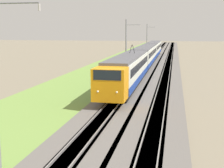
% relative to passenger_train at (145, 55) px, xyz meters
% --- Properties ---
extents(ballast_main, '(240.00, 4.40, 0.30)m').
position_rel_passenger_train_xyz_m(ballast_main, '(-2.07, 0.00, -2.23)').
color(ballast_main, '#605B56').
rests_on(ballast_main, ground).
extents(ballast_adjacent, '(240.00, 4.40, 0.30)m').
position_rel_passenger_train_xyz_m(ballast_adjacent, '(-2.07, -4.07, -2.23)').
color(ballast_adjacent, '#605B56').
rests_on(ballast_adjacent, ground).
extents(track_main, '(240.00, 1.57, 0.45)m').
position_rel_passenger_train_xyz_m(track_main, '(-2.07, 0.00, -2.22)').
color(track_main, '#4C4238').
rests_on(track_main, ground).
extents(track_adjacent, '(240.00, 1.57, 0.45)m').
position_rel_passenger_train_xyz_m(track_adjacent, '(-2.07, -4.07, -2.22)').
color(track_adjacent, '#4C4238').
rests_on(track_adjacent, ground).
extents(grass_verge, '(240.00, 10.76, 0.12)m').
position_rel_passenger_train_xyz_m(grass_verge, '(-2.07, 5.97, -2.32)').
color(grass_verge, olive).
rests_on(grass_verge, ground).
extents(passenger_train, '(65.58, 2.89, 5.08)m').
position_rel_passenger_train_xyz_m(passenger_train, '(0.00, 0.00, 0.00)').
color(passenger_train, orange).
rests_on(passenger_train, ground).
extents(catenary_mast_mid, '(0.22, 2.56, 8.67)m').
position_rel_passenger_train_xyz_m(catenary_mast_mid, '(-4.37, 2.88, 2.10)').
color(catenary_mast_mid, slate).
rests_on(catenary_mast_mid, ground).
extents(catenary_mast_far, '(0.22, 2.56, 8.65)m').
position_rel_passenger_train_xyz_m(catenary_mast_far, '(35.62, 2.88, 2.09)').
color(catenary_mast_far, slate).
rests_on(catenary_mast_far, ground).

